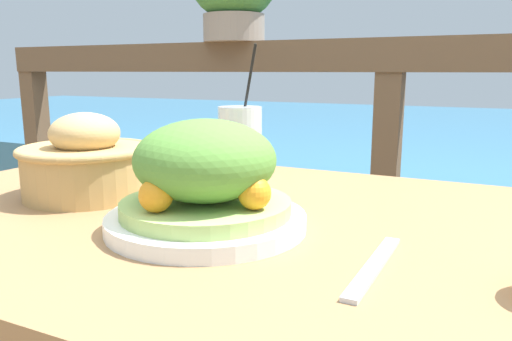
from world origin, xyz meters
The scene contains 7 objects.
patio_table centered at (0.00, 0.00, 0.64)m, with size 1.25×0.71×0.75m.
railing_fence centered at (0.00, 0.79, 0.78)m, with size 2.80×0.08×1.03m.
sea_backdrop centered at (0.00, 3.29, 0.27)m, with size 12.00×4.00×0.55m.
salad_plate centered at (-0.06, -0.08, 0.81)m, with size 0.26×0.26×0.14m.
drink_glass centered at (-0.15, 0.20, 0.82)m, with size 0.08×0.08×0.24m.
bread_basket centered at (-0.32, -0.01, 0.80)m, with size 0.21×0.21×0.13m.
knife centered at (0.17, -0.11, 0.75)m, with size 0.02×0.18×0.00m.
Camera 1 is at (0.27, -0.60, 0.95)m, focal length 35.00 mm.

